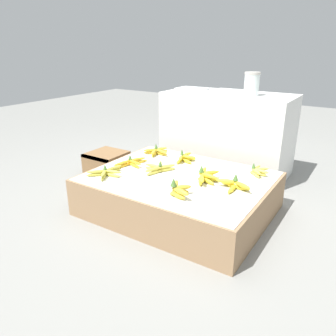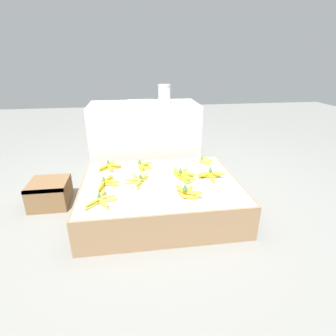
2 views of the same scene
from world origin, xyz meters
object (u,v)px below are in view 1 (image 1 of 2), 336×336
Objects in this scene: banana_bunch_back_midleft at (185,158)px; foam_tray_white at (231,91)px; banana_bunch_back_left at (157,151)px; banana_bunch_front_left at (106,172)px; banana_bunch_front_midright at (178,190)px; banana_bunch_middle_left at (131,162)px; banana_bunch_middle_right at (234,185)px; wooden_crate at (107,164)px; banana_bunch_middle_midleft at (159,168)px; banana_bunch_back_right at (257,171)px; banana_bunch_middle_midright at (205,176)px; glass_jar at (252,84)px.

banana_bunch_back_midleft is 0.86m from foam_tray_white.
banana_bunch_back_midleft reaches higher than banana_bunch_back_left.
banana_bunch_front_left is 0.57m from banana_bunch_front_midright.
banana_bunch_front_left and banana_bunch_middle_left have the same top height.
banana_bunch_middle_right is 1.21m from foam_tray_white.
banana_bunch_middle_midleft reaches higher than wooden_crate.
wooden_crate is 0.54m from banana_bunch_back_left.
banana_bunch_back_right is (0.61, 0.32, -0.00)m from banana_bunch_middle_midleft.
banana_bunch_front_left is 1.08× the size of banana_bunch_middle_midleft.
wooden_crate is at bearing -136.01° from foam_tray_white.
wooden_crate is at bearing 169.01° from banana_bunch_middle_midright.
banana_bunch_back_midleft is 0.56m from banana_bunch_back_right.
banana_bunch_front_midright reaches higher than banana_bunch_middle_midleft.
banana_bunch_middle_right is (0.24, 0.27, -0.01)m from banana_bunch_front_midright.
banana_bunch_middle_left is at bearing -177.00° from banana_bunch_middle_midleft.
banana_bunch_middle_left is at bearing -133.33° from banana_bunch_back_midleft.
banana_bunch_back_left is 0.28m from banana_bunch_back_midleft.
banana_bunch_middle_left is at bearing -121.72° from glass_jar.
wooden_crate is 0.79m from banana_bunch_middle_midleft.
banana_bunch_middle_left is (0.02, 0.25, 0.00)m from banana_bunch_front_left.
banana_bunch_middle_right reaches higher than banana_bunch_front_left.
banana_bunch_middle_right is at bearing 0.24° from banana_bunch_middle_midleft.
glass_jar is at bearing 31.57° from wooden_crate.
banana_bunch_back_right is 0.66× the size of foam_tray_white.
banana_bunch_front_left is at bearing -46.31° from wooden_crate.
banana_bunch_middle_midright is at bearing -130.87° from banana_bunch_back_right.
banana_bunch_middle_right is 1.05m from glass_jar.
banana_bunch_middle_right is at bearing -97.26° from banana_bunch_back_right.
banana_bunch_front_left is 0.91× the size of banana_bunch_middle_left.
banana_bunch_middle_midleft is 0.69m from banana_bunch_back_right.
banana_bunch_front_midright is at bearing -39.69° from banana_bunch_middle_midleft.
banana_bunch_front_left is 1.42× the size of banana_bunch_front_midright.
banana_bunch_middle_midright is 1.18× the size of banana_bunch_back_left.
banana_bunch_front_left is at bearing -134.17° from banana_bunch_middle_midleft.
banana_bunch_front_left is 1.41× the size of banana_bunch_back_right.
wooden_crate is 1.12m from banana_bunch_middle_midright.
banana_bunch_middle_midright is at bearing -87.71° from glass_jar.
banana_bunch_back_right is (0.04, 0.32, -0.00)m from banana_bunch_middle_right.
banana_bunch_front_midright is at bearing -63.75° from banana_bunch_back_midleft.
banana_bunch_front_midright is 0.94× the size of glass_jar.
banana_bunch_front_left is at bearing -116.46° from glass_jar.
banana_bunch_back_midleft is (-0.27, 0.55, -0.01)m from banana_bunch_front_midright.
banana_bunch_middle_right is (0.56, 0.00, 0.00)m from banana_bunch_middle_midleft.
banana_bunch_middle_midleft is 1.08× the size of banana_bunch_back_left.
banana_bunch_back_left is (-0.55, 0.57, -0.01)m from banana_bunch_front_midright.
banana_bunch_front_left is at bearing -104.66° from foam_tray_white.
banana_bunch_middle_left is 1.17m from foam_tray_white.
banana_bunch_front_midright is at bearing -115.93° from banana_bunch_back_right.
glass_jar is 0.29m from foam_tray_white.
banana_bunch_back_left is 1.16× the size of glass_jar.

